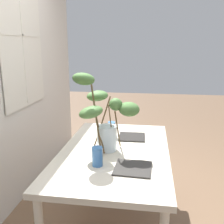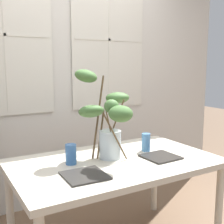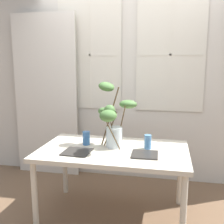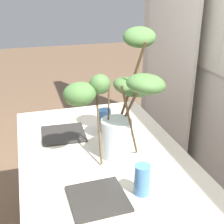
# 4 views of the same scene
# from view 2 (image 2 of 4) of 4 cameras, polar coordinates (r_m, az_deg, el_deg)

# --- Properties ---
(back_wall_with_windows) EXTENTS (4.17, 0.14, 2.85)m
(back_wall_with_windows) POSITION_cam_2_polar(r_m,az_deg,el_deg) (3.11, -10.02, 8.67)
(back_wall_with_windows) COLOR beige
(back_wall_with_windows) RESTS_ON ground
(dining_table) EXTENTS (1.52, 0.91, 0.75)m
(dining_table) POSITION_cam_2_polar(r_m,az_deg,el_deg) (2.25, 0.59, -11.00)
(dining_table) COLOR beige
(dining_table) RESTS_ON ground
(vase_with_branches) EXTENTS (0.51, 0.57, 0.69)m
(vase_with_branches) POSITION_cam_2_polar(r_m,az_deg,el_deg) (2.21, -1.10, -0.97)
(vase_with_branches) COLOR silver
(vase_with_branches) RESTS_ON dining_table
(drinking_glass_blue_left) EXTENTS (0.08, 0.08, 0.15)m
(drinking_glass_blue_left) POSITION_cam_2_polar(r_m,az_deg,el_deg) (2.14, -7.95, -8.09)
(drinking_glass_blue_left) COLOR #386BAD
(drinking_glass_blue_left) RESTS_ON dining_table
(drinking_glass_blue_right) EXTENTS (0.07, 0.07, 0.15)m
(drinking_glass_blue_right) POSITION_cam_2_polar(r_m,az_deg,el_deg) (2.45, 6.57, -5.82)
(drinking_glass_blue_right) COLOR #4C84BC
(drinking_glass_blue_right) RESTS_ON dining_table
(plate_square_left) EXTENTS (0.28, 0.28, 0.01)m
(plate_square_left) POSITION_cam_2_polar(r_m,az_deg,el_deg) (1.93, -5.28, -12.12)
(plate_square_left) COLOR #2D2B28
(plate_square_left) RESTS_ON dining_table
(plate_square_right) EXTENTS (0.26, 0.26, 0.01)m
(plate_square_right) POSITION_cam_2_polar(r_m,az_deg,el_deg) (2.31, 9.36, -8.53)
(plate_square_right) COLOR #2D2B28
(plate_square_right) RESTS_ON dining_table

